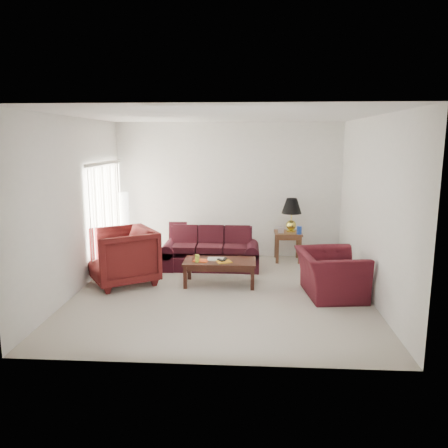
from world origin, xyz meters
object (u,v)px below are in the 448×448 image
sofa (211,249)px  armchair_right (330,274)px  end_table (288,246)px  floor_lamp (124,225)px  armchair_left (122,256)px  coffee_table (220,272)px

sofa → armchair_right: bearing=-30.9°
end_table → floor_lamp: (-3.64, 0.06, 0.43)m
end_table → floor_lamp: size_ratio=0.43×
floor_lamp → armchair_left: 1.89m
end_table → armchair_left: armchair_left is taller
end_table → armchair_right: bearing=-75.9°
sofa → armchair_left: armchair_left is taller
floor_lamp → armchair_left: (0.47, -1.81, -0.23)m
armchair_right → coffee_table: (-1.92, 0.45, -0.15)m
armchair_left → end_table: bearing=85.9°
end_table → armchair_right: size_ratio=0.55×
armchair_left → coffee_table: armchair_left is taller
end_table → coffee_table: end_table is taller
armchair_left → sofa: bearing=91.8°
sofa → end_table: sofa is taller
sofa → floor_lamp: bearing=162.9°
coffee_table → armchair_right: bearing=-25.1°
sofa → armchair_right: sofa is taller
sofa → floor_lamp: floor_lamp is taller
floor_lamp → armchair_right: (4.18, -2.23, -0.36)m
sofa → end_table: bearing=26.0°
armchair_left → coffee_table: (1.79, 0.04, -0.29)m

